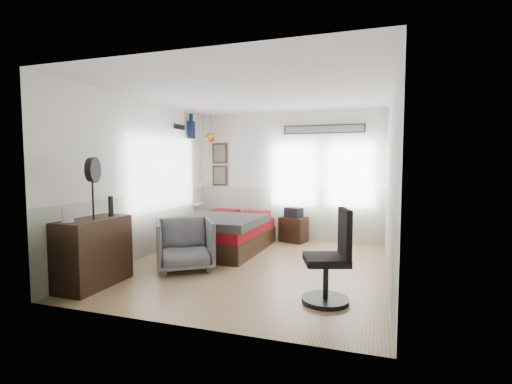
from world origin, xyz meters
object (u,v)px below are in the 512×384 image
(bed, at_px, (224,233))
(nightstand, at_px, (294,229))
(dresser, at_px, (94,252))
(task_chair, at_px, (331,265))
(armchair, at_px, (185,244))

(bed, relative_size, nightstand, 4.07)
(bed, xyz_separation_m, nightstand, (1.09, 1.15, -0.06))
(dresser, bearing_deg, nightstand, 61.68)
(task_chair, bearing_deg, nightstand, 91.39)
(armchair, xyz_separation_m, nightstand, (1.15, 2.52, -0.13))
(bed, distance_m, dresser, 2.56)
(armchair, bearing_deg, bed, 53.59)
(bed, relative_size, task_chair, 1.88)
(task_chair, bearing_deg, dresser, 168.52)
(bed, height_order, armchair, armchair)
(dresser, height_order, task_chair, task_chair)
(bed, bearing_deg, armchair, -91.10)
(dresser, distance_m, armchair, 1.31)
(armchair, relative_size, nightstand, 1.68)
(nightstand, bearing_deg, armchair, -99.68)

